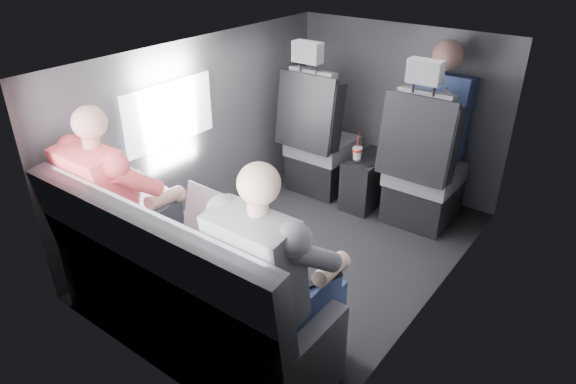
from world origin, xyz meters
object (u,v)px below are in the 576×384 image
Objects in this scene: soda_cup at (357,153)px; laptop_silver at (225,219)px; front_seat_left at (318,146)px; passenger_rear_left at (122,203)px; laptop_white at (140,191)px; rear_bench at (185,296)px; front_seat_right at (422,175)px; laptop_black at (295,262)px; passenger_rear_right at (277,275)px; center_console at (368,181)px; passenger_front_right at (439,117)px.

laptop_silver is at bearing -87.19° from soda_cup.
passenger_rear_left is (-0.12, -1.81, 0.23)m from front_seat_left.
laptop_white is 0.15m from passenger_rear_left.
front_seat_left is 1.83m from passenger_rear_left.
soda_cup is 1.83m from passenger_rear_left.
laptop_silver is at bearing 86.20° from rear_bench.
front_seat_right is at bearing 57.79° from laptop_white.
laptop_silver reaches higher than laptop_white.
laptop_black is (0.60, -1.62, 0.17)m from soda_cup.
passenger_rear_left reaches higher than passenger_rear_right.
soda_cup is at bearing 91.71° from rear_bench.
laptop_white reaches higher than laptop_black.
front_seat_right is 0.79× the size of rear_bench.
laptop_silver is at bearing 19.67° from passenger_rear_left.
center_console is 0.54× the size of passenger_front_right.
front_seat_left is 0.40m from soda_cup.
front_seat_right is 1.04× the size of passenger_rear_right.
laptop_black is 0.46× the size of passenger_front_right.
passenger_rear_left is 1.01× the size of passenger_rear_right.
laptop_black is (0.54, -1.72, 0.43)m from center_console.
passenger_front_right reaches higher than passenger_rear_left.
passenger_front_right reaches higher than center_console.
passenger_rear_right reaches higher than laptop_silver.
front_seat_left is at bearing 84.97° from laptop_white.
front_seat_left is 2.64× the size of center_console.
passenger_rear_left is at bearing -119.52° from front_seat_right.
front_seat_left reaches higher than laptop_silver.
front_seat_left reaches higher than passenger_rear_left.
soda_cup is 0.63× the size of laptop_white.
rear_bench is at bearing -157.95° from laptop_black.
front_seat_left reaches higher than soda_cup.
passenger_rear_right is (1.13, -0.15, -0.01)m from laptop_white.
front_seat_left is at bearing 171.09° from soda_cup.
front_seat_left reaches higher than laptop_black.
soda_cup is 0.26× the size of passenger_front_right.
center_console is 0.30× the size of rear_bench.
laptop_black is at bearing -72.50° from center_console.
rear_bench reaches higher than soda_cup.
front_seat_left reaches higher than passenger_rear_right.
rear_bench is 0.45m from laptop_silver.
laptop_silver is 0.30× the size of passenger_rear_left.
rear_bench is 1.32× the size of passenger_rear_right.
passenger_front_right is (-0.11, 2.06, 0.13)m from passenger_rear_right.
center_console is (0.45, 0.04, -0.20)m from front_seat_left.
laptop_silver reaches higher than soda_cup.
laptop_silver is 1.90m from passenger_front_right.
front_seat_right is at bearing 6.99° from soda_cup.
passenger_front_right reaches higher than soda_cup.
soda_cup reaches higher than center_console.
laptop_white is at bearing -95.03° from front_seat_left.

